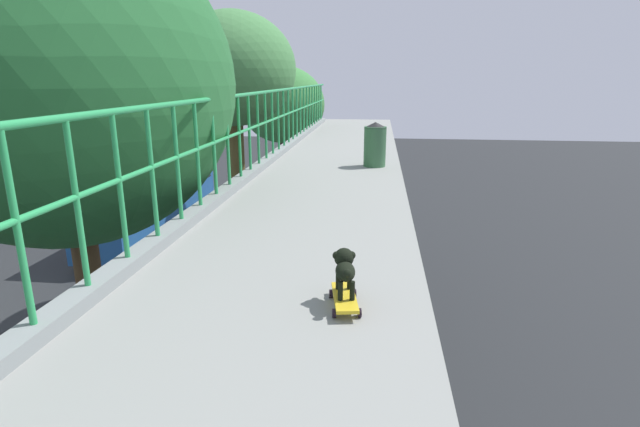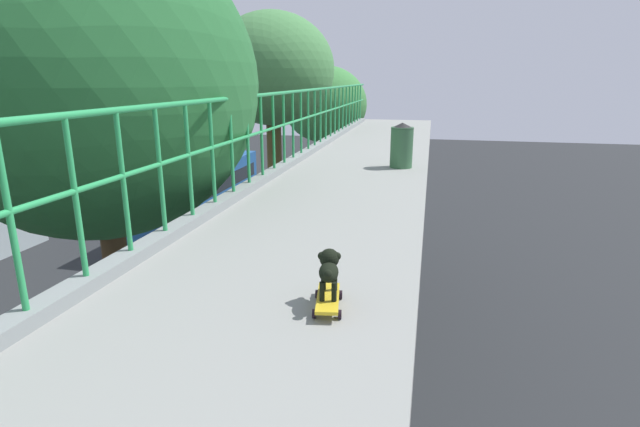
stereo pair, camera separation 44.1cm
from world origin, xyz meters
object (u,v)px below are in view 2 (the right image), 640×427
(car_grey_fifth, at_px, (129,352))
(city_bus, at_px, (198,193))
(toy_skateboard, at_px, (328,299))
(litter_bin, at_px, (402,145))
(small_dog, at_px, (329,268))

(car_grey_fifth, height_order, city_bus, city_bus)
(toy_skateboard, bearing_deg, litter_bin, 88.58)
(city_bus, xyz_separation_m, small_dog, (10.39, -18.36, 4.22))
(toy_skateboard, height_order, litter_bin, litter_bin)
(toy_skateboard, distance_m, small_dog, 0.22)
(car_grey_fifth, xyz_separation_m, city_bus, (-3.92, 11.93, 1.17))
(small_dog, bearing_deg, toy_skateboard, -84.04)
(car_grey_fifth, bearing_deg, small_dog, -44.84)
(small_dog, distance_m, litter_bin, 5.64)
(car_grey_fifth, xyz_separation_m, toy_skateboard, (6.47, -6.49, 5.18))
(city_bus, relative_size, litter_bin, 13.26)
(car_grey_fifth, distance_m, small_dog, 10.59)
(city_bus, distance_m, small_dog, 21.51)
(small_dog, xyz_separation_m, litter_bin, (0.15, 5.63, 0.13))
(small_dog, bearing_deg, city_bus, 119.50)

